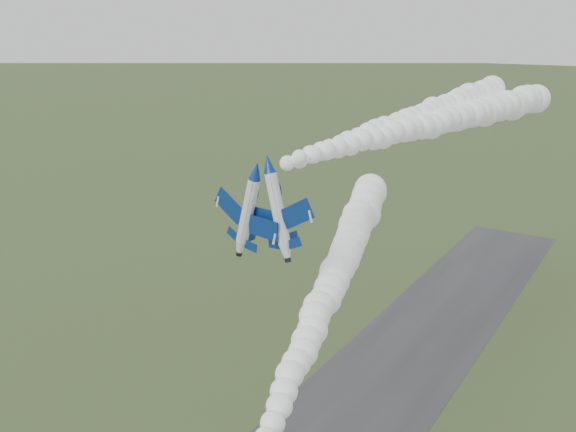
% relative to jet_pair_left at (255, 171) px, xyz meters
% --- Properties ---
extents(smoke_trail_jet_lead, '(27.05, 65.25, 5.46)m').
position_rel_jet_pair_left_xyz_m(smoke_trail_jet_lead, '(5.38, 9.69, -13.86)').
color(smoke_trail_jet_lead, white).
extents(jet_pair_left, '(9.88, 12.10, 3.76)m').
position_rel_jet_pair_left_xyz_m(jet_pair_left, '(0.00, 0.00, 0.00)').
color(jet_pair_left, white).
extents(smoke_trail_jet_pair_left, '(14.58, 58.92, 4.50)m').
position_rel_jet_pair_left_xyz_m(smoke_trail_jet_pair_left, '(5.25, 32.21, 2.06)').
color(smoke_trail_jet_pair_left, white).
extents(jet_pair_right, '(9.97, 12.17, 3.73)m').
position_rel_jet_pair_left_xyz_m(jet_pair_right, '(1.18, 0.67, 0.80)').
color(jet_pair_right, white).
extents(smoke_trail_jet_pair_right, '(17.00, 67.35, 5.18)m').
position_rel_jet_pair_left_xyz_m(smoke_trail_jet_pair_right, '(8.81, 36.45, 1.47)').
color(smoke_trail_jet_pair_right, white).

